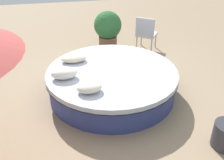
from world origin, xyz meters
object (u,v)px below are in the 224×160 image
Objects in this scene: round_bed at (112,82)px; throw_pillow_0 at (74,58)px; throw_pillow_2 at (89,87)px; patio_chair at (146,32)px; throw_pillow_1 at (64,73)px; planter at (108,28)px.

round_bed is 1.00m from throw_pillow_0.
throw_pillow_2 is at bearing 51.58° from round_bed.
throw_pillow_0 is 0.57× the size of patio_chair.
throw_pillow_2 is at bearing 126.05° from throw_pillow_1.
throw_pillow_0 is at bearing 60.13° from planter.
throw_pillow_0 is at bearing -37.84° from round_bed.
throw_pillow_2 is at bearing 74.07° from planter.
throw_pillow_1 is 1.12× the size of throw_pillow_2.
round_bed is 2.55× the size of planter.
round_bed is 4.90× the size of throw_pillow_0.
throw_pillow_0 is at bearing -81.38° from throw_pillow_2.
throw_pillow_0 is 1.21× the size of throw_pillow_2.
patio_chair reaches higher than round_bed.
patio_chair is at bearing -124.87° from throw_pillow_2.
patio_chair is (-2.12, -1.49, -0.09)m from throw_pillow_0.
throw_pillow_2 is at bearing 98.62° from throw_pillow_0.
planter reaches higher than throw_pillow_0.
patio_chair is at bearing 157.06° from planter.
round_bed is at bearing -88.54° from patio_chair.
round_bed is 1.05m from throw_pillow_1.
patio_chair reaches higher than throw_pillow_2.
throw_pillow_1 is at bearing 71.86° from throw_pillow_0.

